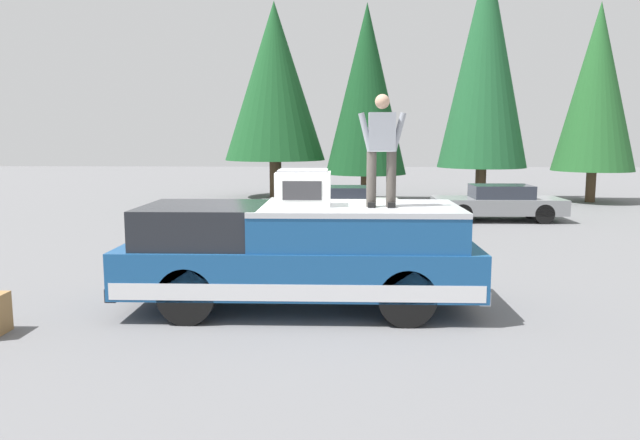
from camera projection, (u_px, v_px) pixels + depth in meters
name	position (u px, v px, depth m)	size (l,w,h in m)	color
ground_plane	(311.00, 305.00, 9.80)	(90.00, 90.00, 0.00)	slate
pickup_truck	(300.00, 254.00, 9.53)	(2.01, 5.54, 1.65)	navy
compressor_unit	(303.00, 188.00, 9.36)	(0.65, 0.84, 0.56)	silver
person_on_truck_bed	(382.00, 147.00, 9.09)	(0.29, 0.72, 1.69)	#423D38
parked_car_grey	(498.00, 203.00, 19.58)	(1.64, 4.10, 1.16)	gray
parked_car_white	(335.00, 205.00, 18.95)	(1.64, 4.10, 1.16)	white
conifer_far_left	(597.00, 88.00, 24.54)	(3.26, 3.26, 8.08)	#4C3826
conifer_left	(485.00, 61.00, 24.96)	(3.69, 3.69, 10.23)	#4C3826
conifer_center_left	(366.00, 90.00, 25.05)	(3.39, 3.39, 8.14)	#4C3826
conifer_center_right	(275.00, 82.00, 26.43)	(4.42, 4.42, 8.50)	#4C3826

